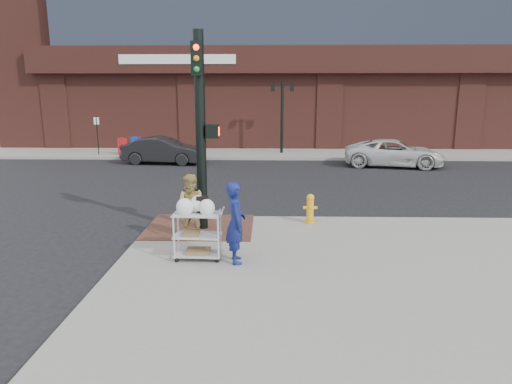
{
  "coord_description": "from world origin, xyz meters",
  "views": [
    {
      "loc": [
        1.21,
        -10.73,
        3.69
      ],
      "look_at": [
        0.92,
        0.28,
        1.25
      ],
      "focal_mm": 32.0,
      "sensor_mm": 36.0,
      "label": 1
    }
  ],
  "objects_px": {
    "lamp_post": "(282,110)",
    "sedan_dark": "(163,150)",
    "pedestrian_tan": "(192,208)",
    "utility_cart": "(198,231)",
    "traffic_signal_pole": "(201,126)",
    "woman_blue": "(236,222)",
    "minivan_white": "(394,153)",
    "fire_hydrant": "(310,208)"
  },
  "relations": [
    {
      "from": "lamp_post",
      "to": "sedan_dark",
      "type": "relative_size",
      "value": 0.96
    },
    {
      "from": "pedestrian_tan",
      "to": "utility_cart",
      "type": "height_order",
      "value": "pedestrian_tan"
    },
    {
      "from": "traffic_signal_pole",
      "to": "woman_blue",
      "type": "relative_size",
      "value": 2.88
    },
    {
      "from": "woman_blue",
      "to": "utility_cart",
      "type": "distance_m",
      "value": 0.88
    },
    {
      "from": "lamp_post",
      "to": "pedestrian_tan",
      "type": "bearing_deg",
      "value": -99.14
    },
    {
      "from": "pedestrian_tan",
      "to": "minivan_white",
      "type": "xyz_separation_m",
      "value": [
        8.11,
        12.23,
        -0.29
      ]
    },
    {
      "from": "woman_blue",
      "to": "minivan_white",
      "type": "distance_m",
      "value": 15.35
    },
    {
      "from": "pedestrian_tan",
      "to": "utility_cart",
      "type": "distance_m",
      "value": 1.34
    },
    {
      "from": "traffic_signal_pole",
      "to": "woman_blue",
      "type": "distance_m",
      "value": 3.17
    },
    {
      "from": "pedestrian_tan",
      "to": "minivan_white",
      "type": "relative_size",
      "value": 0.33
    },
    {
      "from": "traffic_signal_pole",
      "to": "woman_blue",
      "type": "xyz_separation_m",
      "value": [
        1.02,
        -2.39,
        -1.81
      ]
    },
    {
      "from": "pedestrian_tan",
      "to": "utility_cart",
      "type": "xyz_separation_m",
      "value": [
        0.32,
        -1.29,
        -0.18
      ]
    },
    {
      "from": "woman_blue",
      "to": "pedestrian_tan",
      "type": "xyz_separation_m",
      "value": [
        -1.15,
        1.44,
        -0.06
      ]
    },
    {
      "from": "pedestrian_tan",
      "to": "sedan_dark",
      "type": "relative_size",
      "value": 0.39
    },
    {
      "from": "minivan_white",
      "to": "fire_hydrant",
      "type": "relative_size",
      "value": 5.95
    },
    {
      "from": "woman_blue",
      "to": "fire_hydrant",
      "type": "height_order",
      "value": "woman_blue"
    },
    {
      "from": "woman_blue",
      "to": "sedan_dark",
      "type": "distance_m",
      "value": 15.04
    },
    {
      "from": "pedestrian_tan",
      "to": "minivan_white",
      "type": "bearing_deg",
      "value": 63.38
    },
    {
      "from": "lamp_post",
      "to": "fire_hydrant",
      "type": "height_order",
      "value": "lamp_post"
    },
    {
      "from": "woman_blue",
      "to": "fire_hydrant",
      "type": "distance_m",
      "value": 3.52
    },
    {
      "from": "woman_blue",
      "to": "lamp_post",
      "type": "bearing_deg",
      "value": -15.14
    },
    {
      "from": "lamp_post",
      "to": "utility_cart",
      "type": "height_order",
      "value": "lamp_post"
    },
    {
      "from": "woman_blue",
      "to": "traffic_signal_pole",
      "type": "bearing_deg",
      "value": 12.72
    },
    {
      "from": "sedan_dark",
      "to": "lamp_post",
      "type": "bearing_deg",
      "value": -55.42
    },
    {
      "from": "woman_blue",
      "to": "utility_cart",
      "type": "bearing_deg",
      "value": 69.25
    },
    {
      "from": "traffic_signal_pole",
      "to": "lamp_post",
      "type": "bearing_deg",
      "value": 80.76
    },
    {
      "from": "lamp_post",
      "to": "utility_cart",
      "type": "xyz_separation_m",
      "value": [
        -2.28,
        -17.46,
        -1.84
      ]
    },
    {
      "from": "lamp_post",
      "to": "fire_hydrant",
      "type": "distance_m",
      "value": 14.79
    },
    {
      "from": "traffic_signal_pole",
      "to": "woman_blue",
      "type": "height_order",
      "value": "traffic_signal_pole"
    },
    {
      "from": "pedestrian_tan",
      "to": "minivan_white",
      "type": "height_order",
      "value": "pedestrian_tan"
    },
    {
      "from": "sedan_dark",
      "to": "minivan_white",
      "type": "relative_size",
      "value": 0.86
    },
    {
      "from": "lamp_post",
      "to": "traffic_signal_pole",
      "type": "relative_size",
      "value": 0.8
    },
    {
      "from": "sedan_dark",
      "to": "utility_cart",
      "type": "xyz_separation_m",
      "value": [
        3.94,
        -14.11,
        0.09
      ]
    },
    {
      "from": "sedan_dark",
      "to": "utility_cart",
      "type": "height_order",
      "value": "utility_cart"
    },
    {
      "from": "traffic_signal_pole",
      "to": "pedestrian_tan",
      "type": "xyz_separation_m",
      "value": [
        -0.13,
        -0.95,
        -1.87
      ]
    },
    {
      "from": "sedan_dark",
      "to": "fire_hydrant",
      "type": "distance_m",
      "value": 13.07
    },
    {
      "from": "fire_hydrant",
      "to": "woman_blue",
      "type": "bearing_deg",
      "value": -121.55
    },
    {
      "from": "utility_cart",
      "to": "sedan_dark",
      "type": "bearing_deg",
      "value": 105.62
    },
    {
      "from": "minivan_white",
      "to": "traffic_signal_pole",
      "type": "bearing_deg",
      "value": 155.9
    },
    {
      "from": "pedestrian_tan",
      "to": "lamp_post",
      "type": "bearing_deg",
      "value": 87.77
    },
    {
      "from": "traffic_signal_pole",
      "to": "sedan_dark",
      "type": "distance_m",
      "value": 12.63
    },
    {
      "from": "woman_blue",
      "to": "sedan_dark",
      "type": "height_order",
      "value": "woman_blue"
    }
  ]
}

